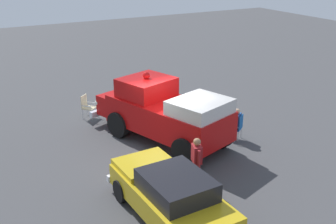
{
  "coord_description": "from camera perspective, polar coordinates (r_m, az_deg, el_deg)",
  "views": [
    {
      "loc": [
        12.45,
        -6.74,
        6.96
      ],
      "look_at": [
        -0.34,
        0.25,
        1.24
      ],
      "focal_mm": 44.29,
      "sensor_mm": 36.0,
      "label": 1
    }
  ],
  "objects": [
    {
      "name": "lawn_chair_by_car",
      "position": [
        18.99,
        -1.17,
        1.82
      ],
      "size": [
        0.66,
        0.66,
        1.02
      ],
      "color": "#B7BABF",
      "rests_on": "ground"
    },
    {
      "name": "lawn_chair_spare",
      "position": [
        18.61,
        -11.14,
        0.99
      ],
      "size": [
        0.69,
        0.69,
        1.02
      ],
      "color": "#B7BABF",
      "rests_on": "ground"
    },
    {
      "name": "classic_hot_rod",
      "position": [
        11.53,
        0.25,
        -11.18
      ],
      "size": [
        4.42,
        2.04,
        1.46
      ],
      "color": "black",
      "rests_on": "ground"
    },
    {
      "name": "vintage_fire_truck",
      "position": [
        15.83,
        -0.62,
        0.08
      ],
      "size": [
        6.33,
        3.95,
        2.59
      ],
      "color": "black",
      "rests_on": "ground"
    },
    {
      "name": "ground_plane",
      "position": [
        15.78,
        -0.2,
        -4.75
      ],
      "size": [
        60.0,
        60.0,
        0.0
      ],
      "primitive_type": "plane",
      "color": "#424244"
    },
    {
      "name": "spectator_seated",
      "position": [
        16.3,
        9.13,
        -1.45
      ],
      "size": [
        0.65,
        0.62,
        1.29
      ],
      "color": "#383842",
      "rests_on": "ground"
    },
    {
      "name": "lawn_chair_near_truck",
      "position": [
        16.31,
        9.56,
        -1.87
      ],
      "size": [
        0.69,
        0.69,
        1.02
      ],
      "color": "#B7BABF",
      "rests_on": "ground"
    },
    {
      "name": "spectator_standing",
      "position": [
        12.81,
        3.95,
        -6.52
      ],
      "size": [
        0.64,
        0.38,
        1.68
      ],
      "color": "#2D334C",
      "rests_on": "ground"
    }
  ]
}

